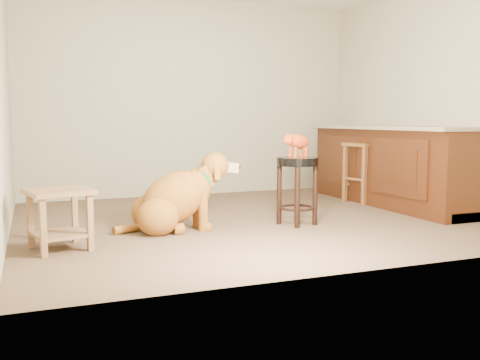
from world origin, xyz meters
name	(u,v)px	position (x,y,z in m)	size (l,w,h in m)	color
floor	(249,220)	(0.00, 0.00, 0.00)	(4.50, 4.00, 0.01)	#503D2C
room_shell	(250,52)	(0.00, 0.00, 1.68)	(4.54, 4.04, 2.62)	#A29D83
cabinet_run	(391,168)	(1.94, 0.30, 0.44)	(0.70, 2.56, 0.94)	#3F1C0B
padded_stool	(297,177)	(0.34, -0.40, 0.46)	(0.43, 0.43, 0.65)	black
wood_stool	(364,171)	(1.74, 0.56, 0.38)	(0.47, 0.47, 0.73)	brown
side_table	(59,210)	(-1.85, -0.62, 0.31)	(0.56, 0.56, 0.48)	brown
golden_retriever	(175,200)	(-0.83, -0.25, 0.28)	(1.20, 0.59, 0.76)	brown
tabby_kitten	(297,142)	(0.33, -0.40, 0.80)	(0.39, 0.26, 0.27)	#922C0E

